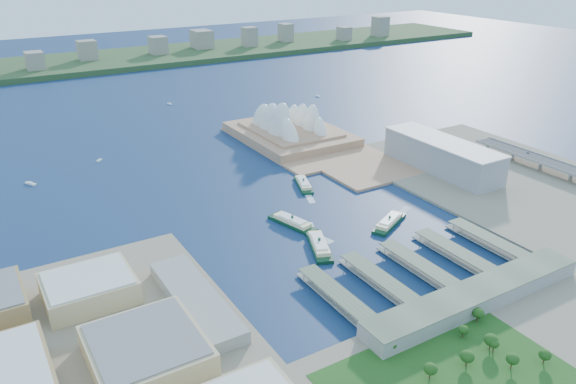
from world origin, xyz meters
TOP-DOWN VIEW (x-y plane):
  - ground at (0.00, 0.00)m, footprint 3000.00×3000.00m
  - south_land at (0.00, -210.00)m, footprint 720.00×180.00m
  - east_land at (240.00, -50.00)m, footprint 240.00×500.00m
  - peninsula at (107.50, 260.00)m, footprint 135.00×220.00m
  - far_shore at (0.00, 980.00)m, footprint 2200.00×260.00m
  - opera_house at (105.00, 280.00)m, footprint 134.00×180.00m
  - toaster_building at (195.00, 80.00)m, footprint 45.00×155.00m
  - west_buildings at (-250.00, -70.00)m, footprint 200.00×280.00m
  - ferry_wharves at (14.00, -75.00)m, footprint 184.00×90.00m
  - terminal_building at (15.00, -135.00)m, footprint 200.00×28.00m
  - park at (-60.00, -190.00)m, footprint 150.00×110.00m
  - far_skyline at (0.00, 960.00)m, footprint 1900.00×140.00m
  - ferry_a at (-31.67, 50.65)m, footprint 27.31×56.48m
  - ferry_b at (29.48, 126.63)m, footprint 29.31×51.34m
  - ferry_c at (-35.06, -1.04)m, footprint 34.92×58.05m
  - ferry_d at (49.36, 2.28)m, footprint 53.74×36.02m
  - boat_a at (-233.85, 291.29)m, footprint 10.61×15.08m
  - boat_b at (-147.79, 328.73)m, footprint 8.72×8.44m
  - boat_c at (274.59, 462.81)m, footprint 4.68×12.73m
  - boat_e at (25.72, 549.30)m, footprint 6.48×11.22m
  - car_c at (304.00, 42.63)m, footprint 1.68×4.14m

SIDE VIEW (x-z plane):
  - ground at x=0.00m, z-range 0.00..0.00m
  - boat_b at x=-147.79m, z-range 0.00..2.43m
  - boat_e at x=25.72m, z-range 0.00..2.63m
  - boat_c at x=274.59m, z-range 0.00..2.80m
  - boat_a at x=-233.85m, z-range 0.00..2.92m
  - south_land at x=0.00m, z-range 0.00..3.00m
  - east_land at x=240.00m, z-range 0.00..3.00m
  - peninsula at x=107.50m, z-range 0.00..3.00m
  - ferry_wharves at x=14.00m, z-range 0.00..9.30m
  - ferry_b at x=29.48m, z-range 0.00..9.46m
  - ferry_d at x=49.36m, z-range 0.00..10.08m
  - ferry_a at x=-31.67m, z-range 0.00..10.35m
  - ferry_c at x=-35.06m, z-range 0.00..10.74m
  - far_shore at x=0.00m, z-range 0.00..12.00m
  - terminal_building at x=15.00m, z-range 3.00..15.00m
  - park at x=-60.00m, z-range 3.00..19.00m
  - car_c at x=304.00m, z-range 14.85..16.05m
  - west_buildings at x=-250.00m, z-range 3.00..30.00m
  - toaster_building at x=195.00m, z-range 3.00..38.00m
  - opera_house at x=105.00m, z-range 3.00..61.00m
  - far_skyline at x=0.00m, z-range 12.00..67.00m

